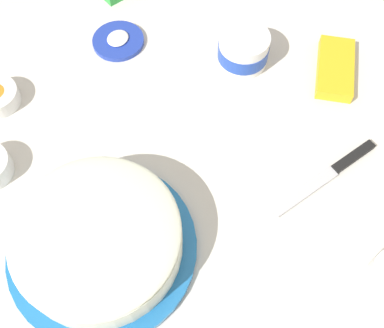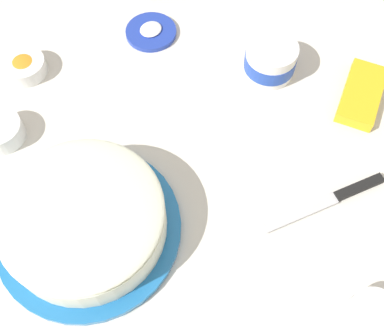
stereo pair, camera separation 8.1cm
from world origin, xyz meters
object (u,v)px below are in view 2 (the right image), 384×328
object	(u,v)px
spreading_knife	(335,197)
sprinkle_bowl_orange	(24,66)
sprinkle_bowl_yellow	(373,316)
sprinkle_bowl_green	(0,131)
frosting_tub	(270,59)
frosted_cake	(84,221)
frosting_tub_lid	(151,32)
candy_box_upper	(362,94)

from	to	relation	value
spreading_knife	sprinkle_bowl_orange	world-z (taller)	sprinkle_bowl_orange
sprinkle_bowl_orange	sprinkle_bowl_yellow	size ratio (longest dim) A/B	1.09
sprinkle_bowl_green	sprinkle_bowl_yellow	size ratio (longest dim) A/B	1.08
frosting_tub	spreading_knife	bearing A→B (deg)	-120.53
frosted_cake	frosting_tub_lid	world-z (taller)	frosted_cake
frosted_cake	frosting_tub_lid	size ratio (longest dim) A/B	2.87
spreading_knife	sprinkle_bowl_yellow	size ratio (longest dim) A/B	2.79
sprinkle_bowl_orange	frosting_tub_lid	bearing A→B (deg)	-25.98
frosting_tub	sprinkle_bowl_orange	size ratio (longest dim) A/B	1.19
spreading_knife	sprinkle_bowl_yellow	distance (m)	0.21
frosting_tub_lid	spreading_knife	bearing A→B (deg)	-97.91
sprinkle_bowl_orange	candy_box_upper	bearing A→B (deg)	-54.45
frosted_cake	candy_box_upper	xyz separation A→B (m)	(0.54, -0.20, -0.03)
candy_box_upper	sprinkle_bowl_yellow	bearing A→B (deg)	-165.57
spreading_knife	candy_box_upper	bearing A→B (deg)	20.57
frosting_tub_lid	candy_box_upper	world-z (taller)	candy_box_upper
frosted_cake	sprinkle_bowl_green	size ratio (longest dim) A/B	3.64
sprinkle_bowl_yellow	frosting_tub_lid	bearing A→B (deg)	72.44
frosting_tub_lid	frosted_cake	bearing A→B (deg)	-149.64
frosted_cake	frosting_tub_lid	bearing A→B (deg)	30.36
sprinkle_bowl_yellow	candy_box_upper	world-z (taller)	sprinkle_bowl_yellow
frosting_tub_lid	spreading_knife	world-z (taller)	frosting_tub_lid
sprinkle_bowl_green	sprinkle_bowl_orange	world-z (taller)	sprinkle_bowl_green
sprinkle_bowl_orange	sprinkle_bowl_yellow	world-z (taller)	sprinkle_bowl_yellow
frosted_cake	frosting_tub_lid	xyz separation A→B (m)	(0.39, 0.23, -0.04)
spreading_knife	sprinkle_bowl_orange	distance (m)	0.65
frosting_tub	sprinkle_bowl_green	bearing A→B (deg)	148.32
frosting_tub_lid	sprinkle_bowl_yellow	distance (m)	0.70
sprinkle_bowl_orange	sprinkle_bowl_yellow	bearing A→B (deg)	-87.48
sprinkle_bowl_green	candy_box_upper	bearing A→B (deg)	-41.34
spreading_knife	candy_box_upper	xyz separation A→B (m)	(0.22, 0.08, 0.01)
frosting_tub_lid	sprinkle_bowl_green	world-z (taller)	sprinkle_bowl_green
sprinkle_bowl_yellow	spreading_knife	bearing A→B (deg)	47.43
sprinkle_bowl_green	sprinkle_bowl_orange	bearing A→B (deg)	34.83
frosted_cake	frosting_tub	size ratio (longest dim) A/B	3.03
sprinkle_bowl_yellow	candy_box_upper	size ratio (longest dim) A/B	0.53
spreading_knife	sprinkle_bowl_orange	xyz separation A→B (m)	(-0.17, 0.63, 0.01)
spreading_knife	sprinkle_bowl_green	bearing A→B (deg)	119.21
spreading_knife	sprinkle_bowl_green	size ratio (longest dim) A/B	2.59
frosting_tub_lid	sprinkle_bowl_yellow	xyz separation A→B (m)	(-0.21, -0.66, 0.02)
frosting_tub_lid	spreading_knife	size ratio (longest dim) A/B	0.49
frosted_cake	sprinkle_bowl_orange	distance (m)	0.38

